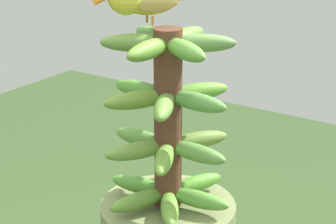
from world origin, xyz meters
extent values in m
cylinder|color=#4C2D1E|center=(0.00, 0.00, 1.50)|extent=(0.05, 0.05, 0.36)
ellipsoid|color=#4C8C2E|center=(-0.07, -0.01, 1.35)|extent=(0.13, 0.05, 0.03)
ellipsoid|color=#53812C|center=(-0.03, -0.06, 1.35)|extent=(0.08, 0.13, 0.03)
ellipsoid|color=#5D8C31|center=(0.04, -0.05, 1.35)|extent=(0.10, 0.12, 0.03)
ellipsoid|color=#528B33|center=(0.07, 0.01, 1.35)|extent=(0.13, 0.05, 0.03)
ellipsoid|color=#4A8A29|center=(0.03, 0.06, 1.35)|extent=(0.08, 0.13, 0.03)
ellipsoid|color=#577D3D|center=(-0.04, 0.05, 1.35)|extent=(0.10, 0.12, 0.03)
ellipsoid|color=#528032|center=(-0.03, 0.06, 1.45)|extent=(0.09, 0.13, 0.03)
ellipsoid|color=#548537|center=(-0.06, 0.00, 1.45)|extent=(0.13, 0.04, 0.03)
ellipsoid|color=olive|center=(-0.03, -0.05, 1.45)|extent=(0.10, 0.13, 0.03)
ellipsoid|color=#5D8C30|center=(0.03, -0.06, 1.45)|extent=(0.09, 0.13, 0.03)
ellipsoid|color=#55863B|center=(0.06, 0.00, 1.45)|extent=(0.13, 0.04, 0.03)
ellipsoid|color=olive|center=(0.03, 0.05, 1.45)|extent=(0.10, 0.13, 0.03)
ellipsoid|color=#537A2B|center=(-0.03, 0.06, 1.55)|extent=(0.09, 0.13, 0.03)
ellipsoid|color=#4A842C|center=(-0.06, 0.00, 1.55)|extent=(0.13, 0.04, 0.03)
ellipsoid|color=#5A7F2A|center=(-0.03, -0.05, 1.55)|extent=(0.10, 0.13, 0.03)
ellipsoid|color=#5D8B36|center=(0.03, -0.06, 1.55)|extent=(0.09, 0.13, 0.03)
ellipsoid|color=#50853C|center=(0.06, 0.00, 1.55)|extent=(0.13, 0.04, 0.03)
ellipsoid|color=#548B2B|center=(0.03, 0.05, 1.55)|extent=(0.10, 0.13, 0.03)
ellipsoid|color=#537A3B|center=(0.05, 0.03, 1.65)|extent=(0.13, 0.10, 0.03)
ellipsoid|color=#568832|center=(0.00, 0.06, 1.65)|extent=(0.04, 0.13, 0.03)
ellipsoid|color=#4C8633|center=(-0.05, 0.03, 1.65)|extent=(0.13, 0.09, 0.03)
ellipsoid|color=#587D32|center=(-0.05, -0.03, 1.65)|extent=(0.13, 0.10, 0.03)
ellipsoid|color=#54822A|center=(0.00, -0.06, 1.65)|extent=(0.04, 0.13, 0.03)
ellipsoid|color=#528B32|center=(0.05, -0.03, 1.65)|extent=(0.13, 0.09, 0.03)
cone|color=brown|center=(-0.03, 0.01, 1.56)|extent=(0.04, 0.04, 0.06)
cylinder|color=#C68933|center=(-0.06, 0.02, 1.69)|extent=(0.01, 0.00, 0.02)
cylinder|color=#C68933|center=(-0.03, 0.00, 1.69)|extent=(0.01, 0.00, 0.02)
ellipsoid|color=gold|center=(-0.05, 0.01, 1.72)|extent=(0.10, 0.12, 0.05)
ellipsoid|color=olive|center=(-0.02, 0.00, 1.72)|extent=(0.05, 0.08, 0.03)
camera|label=1|loc=(0.59, -0.89, 1.91)|focal=64.39mm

